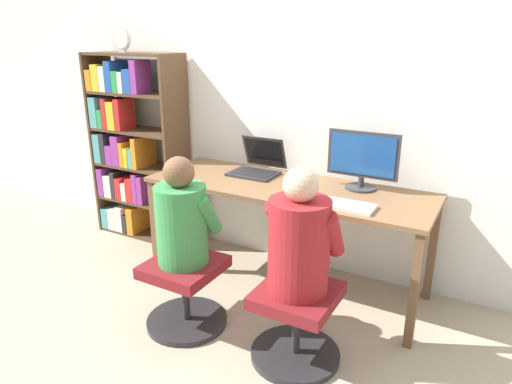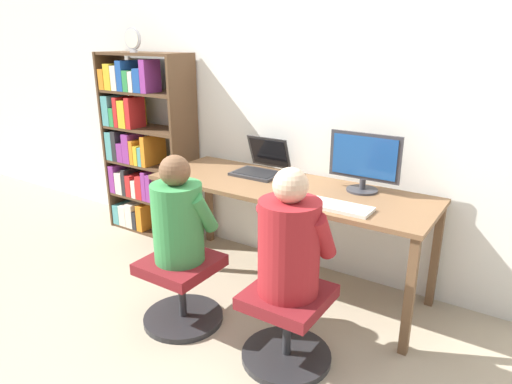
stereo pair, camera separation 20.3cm
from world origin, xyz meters
TOP-DOWN VIEW (x-y plane):
  - ground_plane at (0.00, 0.00)m, footprint 14.00×14.00m
  - wall_back at (0.00, 0.75)m, footprint 10.00×0.05m
  - desk at (0.00, 0.34)m, footprint 1.98×0.68m
  - desktop_monitor at (0.46, 0.52)m, footprint 0.48×0.21m
  - laptop at (-0.32, 0.50)m, footprint 0.34×0.35m
  - keyboard at (0.47, 0.13)m, footprint 0.38×0.17m
  - computer_mouse_by_keyboard at (0.22, 0.10)m, footprint 0.06×0.12m
  - office_chair_left at (0.41, -0.37)m, footprint 0.51×0.51m
  - office_chair_right at (-0.32, -0.42)m, footprint 0.51×0.51m
  - person_at_monitor at (0.41, -0.37)m, footprint 0.40×0.35m
  - person_at_laptop at (-0.32, -0.41)m, footprint 0.37×0.33m
  - bookshelf at (-1.63, 0.51)m, footprint 0.87×0.33m
  - desk_clock at (-1.51, 0.43)m, footprint 0.17×0.03m

SIDE VIEW (x-z plane):
  - ground_plane at x=0.00m, z-range 0.00..0.00m
  - office_chair_left at x=0.41m, z-range 0.02..0.45m
  - office_chair_right at x=-0.32m, z-range 0.02..0.45m
  - desk at x=0.00m, z-range 0.31..1.06m
  - person_at_laptop at x=-0.32m, z-range 0.39..1.05m
  - person_at_monitor at x=0.41m, z-range 0.38..1.07m
  - keyboard at x=0.47m, z-range 0.76..0.78m
  - computer_mouse_by_keyboard at x=0.22m, z-range 0.76..0.79m
  - bookshelf at x=-1.63m, z-range -0.01..1.59m
  - laptop at x=-0.32m, z-range 0.68..0.94m
  - desktop_monitor at x=0.46m, z-range 0.76..1.15m
  - wall_back at x=0.00m, z-range 0.00..2.60m
  - desk_clock at x=-1.51m, z-range 1.61..1.80m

